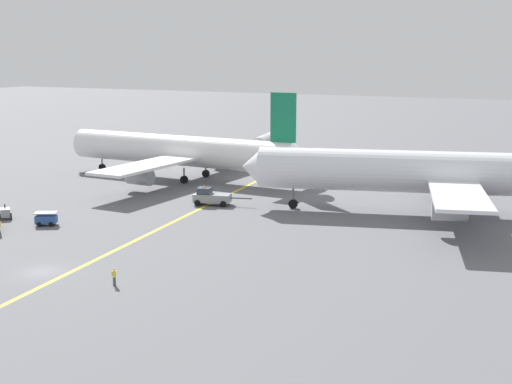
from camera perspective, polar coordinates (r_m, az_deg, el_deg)
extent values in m
plane|color=slate|center=(74.37, -16.81, -6.18)|extent=(600.00, 600.00, 0.00)
cube|color=yellow|center=(80.62, -11.13, -4.56)|extent=(15.01, 119.18, 0.01)
cylinder|color=white|center=(123.24, -6.20, 3.36)|extent=(43.75, 6.30, 5.24)
cone|color=white|center=(137.52, -14.15, 3.89)|extent=(2.92, 4.89, 4.82)
cone|color=white|center=(112.00, 3.48, 2.63)|extent=(3.70, 4.28, 4.19)
cube|color=white|center=(122.14, -5.35, 2.94)|extent=(7.51, 45.91, 0.44)
cube|color=white|center=(112.99, 2.33, 2.98)|extent=(3.52, 13.07, 0.28)
cube|color=#14724C|center=(112.42, 2.21, 6.03)|extent=(4.41, 0.47, 7.85)
cylinder|color=#999EA3|center=(133.64, -2.65, 2.90)|extent=(4.26, 2.70, 2.60)
cylinder|color=#999EA3|center=(112.73, -9.37, 1.22)|extent=(4.26, 2.70, 2.60)
cylinder|color=slate|center=(119.20, -5.83, 1.48)|extent=(0.28, 0.28, 1.98)
cylinder|color=black|center=(119.37, -5.82, 1.01)|extent=(1.31, 0.58, 1.30)
cylinder|color=slate|center=(124.80, -4.08, 1.94)|extent=(0.28, 0.28, 1.98)
cylinder|color=black|center=(124.96, -4.08, 1.49)|extent=(1.31, 0.58, 1.30)
cylinder|color=slate|center=(134.30, -12.33, 2.37)|extent=(0.28, 0.28, 1.98)
cylinder|color=black|center=(134.45, -12.31, 1.95)|extent=(1.31, 0.58, 1.30)
cylinder|color=white|center=(98.10, 14.15, 1.55)|extent=(47.39, 18.70, 5.72)
cone|color=white|center=(99.80, -0.35, 2.05)|extent=(4.15, 5.83, 5.26)
cube|color=white|center=(98.41, 15.51, 1.01)|extent=(17.55, 41.31, 0.44)
cylinder|color=#999EA3|center=(109.97, 14.49, 1.14)|extent=(4.76, 3.66, 2.60)
cylinder|color=#999EA3|center=(87.40, 15.37, -1.43)|extent=(4.76, 3.66, 2.60)
cylinder|color=slate|center=(95.74, 16.17, -1.13)|extent=(0.28, 0.28, 2.54)
cylinder|color=black|center=(96.00, 16.13, -1.87)|extent=(1.40, 0.89, 1.30)
cylinder|color=slate|center=(102.37, 15.84, -0.33)|extent=(0.28, 0.28, 2.54)
cylinder|color=black|center=(102.62, 15.80, -1.03)|extent=(1.40, 0.89, 1.30)
cylinder|color=slate|center=(99.51, 3.02, -0.24)|extent=(0.28, 0.28, 2.54)
cylinder|color=black|center=(99.77, 3.02, -0.95)|extent=(1.40, 0.89, 1.30)
cube|color=gray|center=(101.93, -3.54, -0.48)|extent=(5.72, 3.75, 1.16)
cube|color=#333D47|center=(102.02, -4.18, 0.11)|extent=(2.35, 2.37, 0.90)
cylinder|color=#4C4C51|center=(100.94, -1.22, -0.51)|extent=(3.13, 1.07, 0.20)
sphere|color=orange|center=(101.91, -4.19, 0.46)|extent=(0.24, 0.24, 0.24)
cylinder|color=black|center=(101.41, -4.75, -0.89)|extent=(0.95, 0.54, 0.90)
cylinder|color=black|center=(103.67, -4.39, -0.62)|extent=(0.95, 0.54, 0.90)
cylinder|color=black|center=(100.46, -2.67, -0.98)|extent=(0.95, 0.54, 0.90)
cylinder|color=black|center=(102.74, -2.35, -0.71)|extent=(0.95, 0.54, 0.90)
cube|color=gray|center=(98.95, -19.59, -1.58)|extent=(2.13, 2.11, 1.10)
cylinder|color=black|center=(99.32, -19.62, -1.06)|extent=(0.16, 0.16, 0.50)
cylinder|color=black|center=(98.34, -19.16, -1.95)|extent=(0.57, 0.56, 0.60)
cylinder|color=black|center=(98.34, -19.97, -2.01)|extent=(0.57, 0.56, 0.60)
cylinder|color=black|center=(99.80, -19.17, -1.77)|extent=(0.57, 0.56, 0.60)
cylinder|color=black|center=(99.80, -19.98, -1.82)|extent=(0.57, 0.56, 0.60)
cube|color=#2D5199|center=(93.64, -16.58, -2.12)|extent=(3.00, 2.60, 1.00)
cube|color=#B2B2B7|center=(93.45, -16.61, -1.61)|extent=(3.15, 2.73, 0.12)
cylinder|color=black|center=(94.24, -16.03, -2.32)|extent=(0.62, 0.47, 0.60)
cylinder|color=black|center=(92.91, -16.22, -2.52)|extent=(0.62, 0.47, 0.60)
cylinder|color=black|center=(94.59, -16.91, -2.32)|extent=(0.62, 0.47, 0.60)
cylinder|color=black|center=(93.27, -17.11, -2.52)|extent=(0.62, 0.47, 0.60)
cylinder|color=#4C4C51|center=(68.31, -11.37, -7.08)|extent=(0.28, 0.28, 0.85)
cylinder|color=#D1E02D|center=(68.09, -11.39, -6.50)|extent=(0.36, 0.36, 0.60)
sphere|color=beige|center=(67.97, -11.40, -6.17)|extent=(0.23, 0.23, 0.23)
cylinder|color=#F24C19|center=(67.85, -11.56, -6.47)|extent=(0.05, 0.05, 0.40)
cylinder|color=#B7B7BC|center=(145.55, 1.06, 4.15)|extent=(6.24, 16.84, 3.20)
cylinder|color=#99999E|center=(153.49, 1.87, 4.51)|extent=(3.84, 3.84, 3.52)
cylinder|color=#595960|center=(152.76, 1.77, 3.76)|extent=(0.70, 0.70, 3.83)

